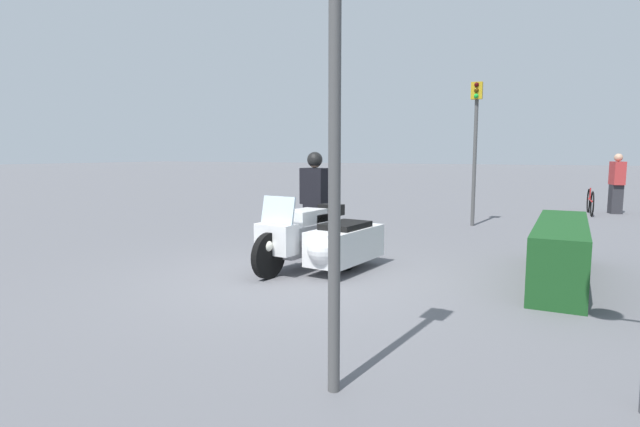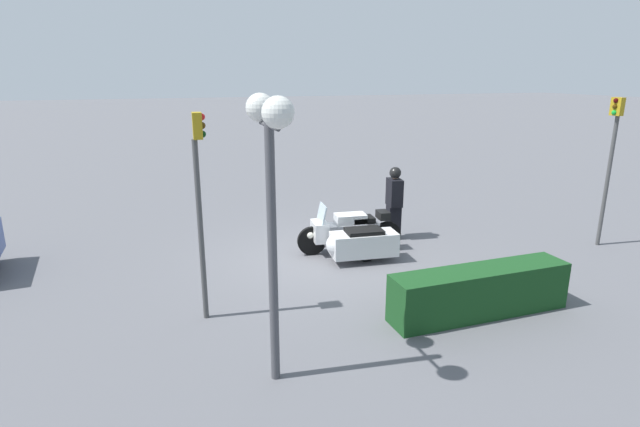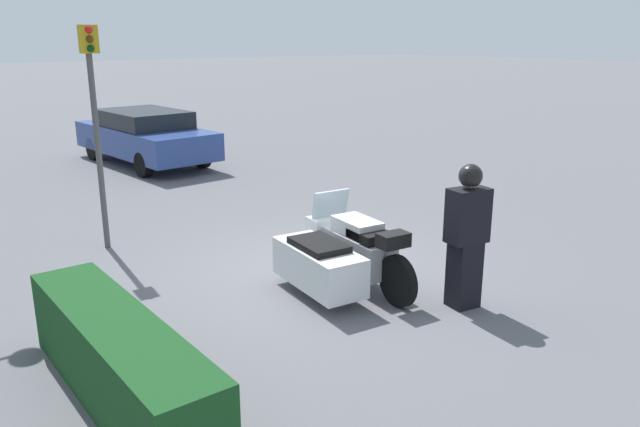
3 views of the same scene
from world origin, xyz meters
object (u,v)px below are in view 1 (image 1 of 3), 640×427
at_px(bicycle_parked, 590,202).
at_px(police_motorcycle, 322,240).
at_px(traffic_light_near, 337,87).
at_px(hedge_bush_curbside, 560,251).
at_px(officer_rider, 315,198).
at_px(traffic_light_far, 475,133).
at_px(pedestrian_bystander, 617,184).

bearing_deg(bicycle_parked, police_motorcycle, -24.83).
xyz_separation_m(traffic_light_near, bicycle_parked, (-13.31, 2.02, -1.88)).
distance_m(hedge_bush_curbside, bicycle_parked, 8.96).
height_order(officer_rider, traffic_light_far, traffic_light_far).
relative_size(officer_rider, bicycle_parked, 1.00).
bearing_deg(pedestrian_bystander, hedge_bush_curbside, 67.31).
height_order(traffic_light_far, pedestrian_bystander, traffic_light_far).
xyz_separation_m(officer_rider, bicycle_parked, (-8.41, 4.74, -0.60)).
relative_size(officer_rider, hedge_bush_curbside, 0.56).
bearing_deg(police_motorcycle, officer_rider, -142.35).
height_order(hedge_bush_curbside, traffic_light_near, traffic_light_near).
xyz_separation_m(traffic_light_far, bicycle_parked, (-4.03, 2.65, -1.92)).
distance_m(hedge_bush_curbside, pedestrian_bystander, 9.54).
height_order(officer_rider, hedge_bush_curbside, officer_rider).
bearing_deg(officer_rider, police_motorcycle, 40.97).
height_order(police_motorcycle, hedge_bush_curbside, police_motorcycle).
bearing_deg(officer_rider, traffic_light_near, 38.78).
distance_m(police_motorcycle, pedestrian_bystander, 11.33).
xyz_separation_m(pedestrian_bystander, bicycle_parked, (0.51, -0.67, -0.53)).
bearing_deg(police_motorcycle, traffic_light_near, 34.50).
xyz_separation_m(hedge_bush_curbside, traffic_light_near, (4.37, -1.42, 1.83)).
distance_m(police_motorcycle, hedge_bush_curbside, 3.38).
height_order(traffic_light_near, bicycle_parked, traffic_light_near).
xyz_separation_m(traffic_light_near, pedestrian_bystander, (-13.82, 2.69, -1.35)).
distance_m(officer_rider, traffic_light_near, 5.74).
xyz_separation_m(officer_rider, traffic_light_near, (4.89, 2.72, 1.28)).
xyz_separation_m(traffic_light_far, pedestrian_bystander, (-4.54, 3.32, -1.38)).
bearing_deg(hedge_bush_curbside, pedestrian_bystander, 172.37).
distance_m(officer_rider, hedge_bush_curbside, 4.21).
bearing_deg(traffic_light_near, bicycle_parked, -5.19).
distance_m(traffic_light_far, bicycle_parked, 5.19).
distance_m(police_motorcycle, traffic_light_near, 4.27).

